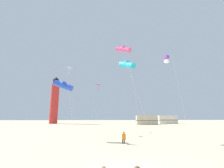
{
  "coord_description": "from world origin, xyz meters",
  "views": [
    {
      "loc": [
        -1.32,
        -7.76,
        2.57
      ],
      "look_at": [
        0.05,
        13.63,
        6.86
      ],
      "focal_mm": 25.81,
      "sensor_mm": 36.0,
      "label": 1
    }
  ],
  "objects_px": {
    "kite_tube_blue": "(63,85)",
    "rv_van_tan": "(147,120)",
    "kite_tube_rainbow": "(123,49)",
    "rv_van_cream": "(167,120)",
    "kite_flyer_standing": "(124,137)",
    "kite_tube_cyan": "(127,64)",
    "kite_diamond_white": "(69,70)",
    "kite_box_violet": "(167,59)",
    "lighthouse_distant": "(55,101)",
    "kite_diamond_magenta": "(98,86)"
  },
  "relations": [
    {
      "from": "kite_tube_blue",
      "to": "rv_van_tan",
      "type": "xyz_separation_m",
      "value": [
        18.66,
        30.93,
        -4.85
      ]
    },
    {
      "from": "kite_tube_rainbow",
      "to": "rv_van_cream",
      "type": "relative_size",
      "value": 1.93
    },
    {
      "from": "kite_flyer_standing",
      "to": "kite_tube_cyan",
      "type": "xyz_separation_m",
      "value": [
        0.75,
        1.89,
        7.84
      ]
    },
    {
      "from": "kite_diamond_white",
      "to": "kite_tube_cyan",
      "type": "height_order",
      "value": "kite_diamond_white"
    },
    {
      "from": "kite_flyer_standing",
      "to": "kite_tube_blue",
      "type": "xyz_separation_m",
      "value": [
        -6.78,
        3.63,
        5.63
      ]
    },
    {
      "from": "kite_tube_blue",
      "to": "rv_van_tan",
      "type": "relative_size",
      "value": 1.06
    },
    {
      "from": "kite_flyer_standing",
      "to": "rv_van_tan",
      "type": "xyz_separation_m",
      "value": [
        11.89,
        34.56,
        0.78
      ]
    },
    {
      "from": "kite_diamond_white",
      "to": "rv_van_tan",
      "type": "relative_size",
      "value": 1.65
    },
    {
      "from": "rv_van_cream",
      "to": "rv_van_tan",
      "type": "bearing_deg",
      "value": -146.41
    },
    {
      "from": "rv_van_cream",
      "to": "kite_diamond_white",
      "type": "bearing_deg",
      "value": -132.5
    },
    {
      "from": "kite_tube_rainbow",
      "to": "kite_box_violet",
      "type": "distance_m",
      "value": 8.0
    },
    {
      "from": "kite_tube_cyan",
      "to": "lighthouse_distant",
      "type": "height_order",
      "value": "lighthouse_distant"
    },
    {
      "from": "kite_flyer_standing",
      "to": "kite_tube_blue",
      "type": "relative_size",
      "value": 0.17
    },
    {
      "from": "kite_box_violet",
      "to": "rv_van_cream",
      "type": "height_order",
      "value": "kite_box_violet"
    },
    {
      "from": "kite_tube_rainbow",
      "to": "lighthouse_distant",
      "type": "bearing_deg",
      "value": 117.64
    },
    {
      "from": "kite_tube_rainbow",
      "to": "rv_van_cream",
      "type": "bearing_deg",
      "value": 60.19
    },
    {
      "from": "kite_tube_blue",
      "to": "kite_diamond_white",
      "type": "bearing_deg",
      "value": 96.78
    },
    {
      "from": "kite_flyer_standing",
      "to": "kite_diamond_magenta",
      "type": "distance_m",
      "value": 16.0
    },
    {
      "from": "kite_tube_blue",
      "to": "rv_van_tan",
      "type": "bearing_deg",
      "value": 58.9
    },
    {
      "from": "kite_diamond_white",
      "to": "kite_tube_rainbow",
      "type": "height_order",
      "value": "kite_tube_rainbow"
    },
    {
      "from": "kite_flyer_standing",
      "to": "lighthouse_distant",
      "type": "bearing_deg",
      "value": -65.1
    },
    {
      "from": "kite_box_violet",
      "to": "kite_tube_rainbow",
      "type": "bearing_deg",
      "value": -158.39
    },
    {
      "from": "kite_flyer_standing",
      "to": "kite_box_violet",
      "type": "distance_m",
      "value": 16.01
    },
    {
      "from": "kite_tube_rainbow",
      "to": "kite_diamond_white",
      "type": "bearing_deg",
      "value": 148.07
    },
    {
      "from": "kite_diamond_white",
      "to": "kite_flyer_standing",
      "type": "bearing_deg",
      "value": -54.21
    },
    {
      "from": "kite_flyer_standing",
      "to": "kite_tube_cyan",
      "type": "height_order",
      "value": "kite_tube_cyan"
    },
    {
      "from": "kite_diamond_magenta",
      "to": "kite_tube_cyan",
      "type": "xyz_separation_m",
      "value": [
        3.64,
        -11.96,
        0.38
      ]
    },
    {
      "from": "lighthouse_distant",
      "to": "rv_van_tan",
      "type": "relative_size",
      "value": 2.57
    },
    {
      "from": "kite_diamond_white",
      "to": "rv_van_tan",
      "type": "distance_m",
      "value": 32.14
    },
    {
      "from": "kite_tube_blue",
      "to": "kite_box_violet",
      "type": "bearing_deg",
      "value": 17.07
    },
    {
      "from": "rv_van_tan",
      "to": "kite_tube_rainbow",
      "type": "bearing_deg",
      "value": -108.06
    },
    {
      "from": "kite_flyer_standing",
      "to": "kite_tube_blue",
      "type": "distance_m",
      "value": 9.53
    },
    {
      "from": "kite_tube_cyan",
      "to": "lighthouse_distant",
      "type": "distance_m",
      "value": 45.87
    },
    {
      "from": "kite_tube_blue",
      "to": "kite_box_violet",
      "type": "xyz_separation_m",
      "value": [
        15.03,
        4.62,
        5.33
      ]
    },
    {
      "from": "kite_flyer_standing",
      "to": "rv_van_tan",
      "type": "height_order",
      "value": "rv_van_tan"
    },
    {
      "from": "kite_box_violet",
      "to": "kite_tube_cyan",
      "type": "bearing_deg",
      "value": -139.76
    },
    {
      "from": "kite_box_violet",
      "to": "rv_van_tan",
      "type": "bearing_deg",
      "value": 82.15
    },
    {
      "from": "kite_diamond_white",
      "to": "kite_diamond_magenta",
      "type": "distance_m",
      "value": 6.11
    },
    {
      "from": "kite_tube_blue",
      "to": "rv_van_cream",
      "type": "xyz_separation_m",
      "value": [
        27.6,
        36.59,
        -4.85
      ]
    },
    {
      "from": "rv_van_cream",
      "to": "kite_flyer_standing",
      "type": "bearing_deg",
      "value": -116.11
    },
    {
      "from": "lighthouse_distant",
      "to": "rv_van_tan",
      "type": "distance_m",
      "value": 32.78
    },
    {
      "from": "kite_flyer_standing",
      "to": "rv_van_tan",
      "type": "bearing_deg",
      "value": -107.85
    },
    {
      "from": "kite_diamond_magenta",
      "to": "kite_tube_blue",
      "type": "relative_size",
      "value": 1.24
    },
    {
      "from": "lighthouse_distant",
      "to": "kite_diamond_white",
      "type": "bearing_deg",
      "value": -70.69
    },
    {
      "from": "kite_diamond_magenta",
      "to": "lighthouse_distant",
      "type": "xyz_separation_m",
      "value": [
        -16.17,
        29.4,
        -0.24
      ]
    },
    {
      "from": "kite_diamond_magenta",
      "to": "kite_tube_cyan",
      "type": "relative_size",
      "value": 0.94
    },
    {
      "from": "rv_van_cream",
      "to": "kite_diamond_magenta",
      "type": "bearing_deg",
      "value": -130.71
    },
    {
      "from": "kite_diamond_white",
      "to": "kite_diamond_magenta",
      "type": "bearing_deg",
      "value": 35.12
    },
    {
      "from": "rv_van_tan",
      "to": "lighthouse_distant",
      "type": "bearing_deg",
      "value": 166.97
    },
    {
      "from": "kite_diamond_white",
      "to": "kite_diamond_magenta",
      "type": "height_order",
      "value": "kite_diamond_white"
    }
  ]
}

